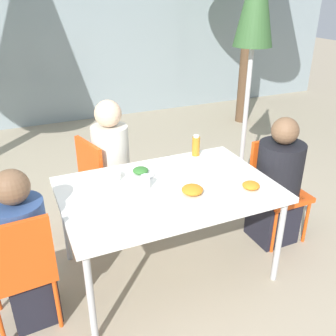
# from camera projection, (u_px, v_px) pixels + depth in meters

# --- Properties ---
(ground_plane) EXTENTS (24.00, 24.00, 0.00)m
(ground_plane) POSITION_uv_depth(u_px,v_px,m) (168.00, 268.00, 2.96)
(ground_plane) COLOR tan
(building_facade) EXTENTS (10.00, 0.20, 3.00)m
(building_facade) POSITION_uv_depth(u_px,v_px,m) (60.00, 24.00, 5.64)
(building_facade) COLOR #89999E
(building_facade) RESTS_ON ground
(dining_table) EXTENTS (1.49, 0.98, 0.73)m
(dining_table) POSITION_uv_depth(u_px,v_px,m) (168.00, 193.00, 2.66)
(dining_table) COLOR white
(dining_table) RESTS_ON ground
(chair_left) EXTENTS (0.43, 0.43, 0.86)m
(chair_left) POSITION_uv_depth(u_px,v_px,m) (19.00, 266.00, 2.24)
(chair_left) COLOR #E54C14
(chair_left) RESTS_ON ground
(person_left) EXTENTS (0.32, 0.32, 1.09)m
(person_left) POSITION_uv_depth(u_px,v_px,m) (25.00, 254.00, 2.31)
(person_left) COLOR black
(person_left) RESTS_ON ground
(chair_right) EXTENTS (0.41, 0.41, 0.86)m
(chair_right) POSITION_uv_depth(u_px,v_px,m) (275.00, 182.00, 3.19)
(chair_right) COLOR #E54C14
(chair_right) RESTS_ON ground
(person_right) EXTENTS (0.37, 0.37, 1.11)m
(person_right) POSITION_uv_depth(u_px,v_px,m) (277.00, 186.00, 3.11)
(person_right) COLOR black
(person_right) RESTS_ON ground
(chair_far) EXTENTS (0.49, 0.49, 0.86)m
(chair_far) POSITION_uv_depth(u_px,v_px,m) (102.00, 178.00, 3.27)
(chair_far) COLOR #E54C14
(chair_far) RESTS_ON ground
(person_far) EXTENTS (0.35, 0.35, 1.19)m
(person_far) POSITION_uv_depth(u_px,v_px,m) (112.00, 170.00, 3.24)
(person_far) COLOR #383842
(person_far) RESTS_ON ground
(closed_umbrella) EXTENTS (0.36, 0.36, 2.38)m
(closed_umbrella) POSITION_uv_depth(u_px,v_px,m) (255.00, 12.00, 3.16)
(closed_umbrella) COLOR #333333
(closed_umbrella) RESTS_ON ground
(plate_0) EXTENTS (0.21, 0.21, 0.06)m
(plate_0) POSITION_uv_depth(u_px,v_px,m) (141.00, 172.00, 2.80)
(plate_0) COLOR white
(plate_0) RESTS_ON dining_table
(plate_1) EXTENTS (0.22, 0.22, 0.06)m
(plate_1) POSITION_uv_depth(u_px,v_px,m) (251.00, 187.00, 2.59)
(plate_1) COLOR white
(plate_1) RESTS_ON dining_table
(plate_2) EXTENTS (0.26, 0.26, 0.07)m
(plate_2) POSITION_uv_depth(u_px,v_px,m) (192.00, 192.00, 2.52)
(plate_2) COLOR white
(plate_2) RESTS_ON dining_table
(bottle) EXTENTS (0.07, 0.07, 0.18)m
(bottle) POSITION_uv_depth(u_px,v_px,m) (196.00, 146.00, 3.10)
(bottle) COLOR #B7751E
(bottle) RESTS_ON dining_table
(drinking_cup) EXTENTS (0.07, 0.07, 0.10)m
(drinking_cup) POSITION_uv_depth(u_px,v_px,m) (146.00, 182.00, 2.60)
(drinking_cup) COLOR white
(drinking_cup) RESTS_ON dining_table
(salad_bowl) EXTENTS (0.15, 0.15, 0.06)m
(salad_bowl) POSITION_uv_depth(u_px,v_px,m) (111.00, 176.00, 2.72)
(salad_bowl) COLOR white
(salad_bowl) RESTS_ON dining_table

